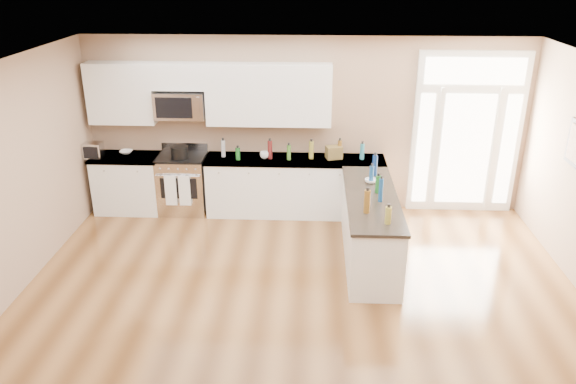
{
  "coord_description": "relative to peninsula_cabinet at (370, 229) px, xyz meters",
  "views": [
    {
      "loc": [
        0.13,
        -4.7,
        3.88
      ],
      "look_at": [
        -0.19,
        2.0,
        1.07
      ],
      "focal_mm": 35.0,
      "sensor_mm": 36.0,
      "label": 1
    }
  ],
  "objects": [
    {
      "name": "counter_bottles",
      "position": [
        -0.56,
        0.72,
        0.64
      ],
      "size": [
        2.41,
        2.44,
        0.32
      ],
      "color": "#19591E",
      "rests_on": "back_cabinet_right"
    },
    {
      "name": "bowl_left",
      "position": [
        -3.83,
        1.57,
        0.53
      ],
      "size": [
        0.2,
        0.2,
        0.05
      ],
      "primitive_type": "imported",
      "rotation": [
        0.0,
        0.0,
        0.01
      ],
      "color": "white",
      "rests_on": "back_cabinet_left"
    },
    {
      "name": "back_cabinet_right",
      "position": [
        -1.08,
        1.45,
        0.0
      ],
      "size": [
        2.85,
        0.66,
        0.94
      ],
      "color": "white",
      "rests_on": "ground"
    },
    {
      "name": "upper_cabinet_short",
      "position": [
        -2.88,
        1.59,
        1.77
      ],
      "size": [
        0.82,
        0.33,
        0.4
      ],
      "primitive_type": "cube",
      "color": "white",
      "rests_on": "room_shell"
    },
    {
      "name": "upper_cabinet_left",
      "position": [
        -3.81,
        1.59,
        1.49
      ],
      "size": [
        1.04,
        0.33,
        0.95
      ],
      "primitive_type": "cube",
      "color": "white",
      "rests_on": "room_shell"
    },
    {
      "name": "upper_cabinet_right",
      "position": [
        -1.5,
        1.59,
        1.49
      ],
      "size": [
        1.94,
        0.33,
        0.95
      ],
      "primitive_type": "cube",
      "color": "white",
      "rests_on": "room_shell"
    },
    {
      "name": "peninsula_cabinet",
      "position": [
        0.0,
        0.0,
        0.0
      ],
      "size": [
        0.69,
        2.32,
        0.94
      ],
      "color": "white",
      "rests_on": "ground"
    },
    {
      "name": "ground",
      "position": [
        -0.93,
        -2.24,
        -0.43
      ],
      "size": [
        8.0,
        8.0,
        0.0
      ],
      "primitive_type": "plane",
      "color": "brown"
    },
    {
      "name": "microwave",
      "position": [
        -2.88,
        1.56,
        1.33
      ],
      "size": [
        0.78,
        0.41,
        0.42
      ],
      "color": "silver",
      "rests_on": "room_shell"
    },
    {
      "name": "cup_counter",
      "position": [
        -1.56,
        1.44,
        0.56
      ],
      "size": [
        0.17,
        0.17,
        0.11
      ],
      "primitive_type": "imported",
      "rotation": [
        0.0,
        0.0,
        -0.24
      ],
      "color": "white",
      "rests_on": "back_cabinet_right"
    },
    {
      "name": "bowl_peninsula",
      "position": [
        0.03,
        0.47,
        0.53
      ],
      "size": [
        0.19,
        0.19,
        0.05
      ],
      "primitive_type": "imported",
      "rotation": [
        0.0,
        0.0,
        -0.09
      ],
      "color": "white",
      "rests_on": "peninsula_cabinet"
    },
    {
      "name": "toaster_oven",
      "position": [
        -4.28,
        1.35,
        0.63
      ],
      "size": [
        0.28,
        0.22,
        0.24
      ],
      "primitive_type": "cube",
      "rotation": [
        0.0,
        0.0,
        0.01
      ],
      "color": "silver",
      "rests_on": "back_cabinet_left"
    },
    {
      "name": "stockpot",
      "position": [
        -2.9,
        1.35,
        0.62
      ],
      "size": [
        0.31,
        0.31,
        0.21
      ],
      "primitive_type": "cylinder",
      "rotation": [
        0.0,
        0.0,
        -0.14
      ],
      "color": "black",
      "rests_on": "kitchen_range"
    },
    {
      "name": "room_shell",
      "position": [
        -0.93,
        -2.24,
        1.27
      ],
      "size": [
        8.0,
        8.0,
        8.0
      ],
      "color": "#A08065",
      "rests_on": "ground"
    },
    {
      "name": "entry_door",
      "position": [
        1.62,
        1.71,
        0.87
      ],
      "size": [
        1.7,
        0.1,
        2.6
      ],
      "color": "white",
      "rests_on": "ground"
    },
    {
      "name": "kitchen_range",
      "position": [
        -2.9,
        1.45,
        0.05
      ],
      "size": [
        0.76,
        0.68,
        1.08
      ],
      "color": "silver",
      "rests_on": "ground"
    },
    {
      "name": "back_cabinet_left",
      "position": [
        -3.8,
        1.45,
        0.0
      ],
      "size": [
        1.1,
        0.66,
        0.94
      ],
      "color": "white",
      "rests_on": "ground"
    },
    {
      "name": "cardboard_box",
      "position": [
        -0.47,
        1.49,
        0.6
      ],
      "size": [
        0.28,
        0.24,
        0.2
      ],
      "primitive_type": "cube",
      "rotation": [
        0.0,
        0.0,
        0.28
      ],
      "color": "brown",
      "rests_on": "back_cabinet_right"
    }
  ]
}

